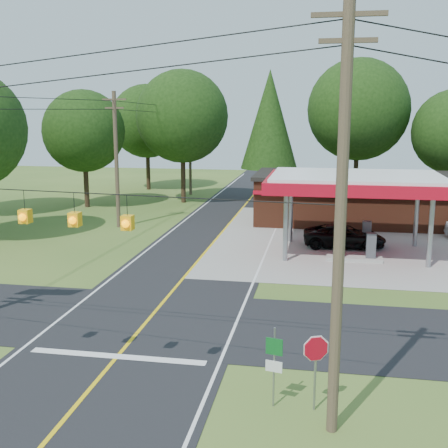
# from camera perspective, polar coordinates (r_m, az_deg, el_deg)

# --- Properties ---
(ground) EXTENTS (120.00, 120.00, 0.00)m
(ground) POSITION_cam_1_polar(r_m,az_deg,el_deg) (24.07, -7.73, -9.69)
(ground) COLOR #3C5F21
(ground) RESTS_ON ground
(main_highway) EXTENTS (8.00, 120.00, 0.02)m
(main_highway) POSITION_cam_1_polar(r_m,az_deg,el_deg) (24.07, -7.73, -9.67)
(main_highway) COLOR black
(main_highway) RESTS_ON ground
(cross_road) EXTENTS (70.00, 7.00, 0.02)m
(cross_road) POSITION_cam_1_polar(r_m,az_deg,el_deg) (24.07, -7.73, -9.66)
(cross_road) COLOR black
(cross_road) RESTS_ON ground
(lane_center_yellow) EXTENTS (0.15, 110.00, 0.00)m
(lane_center_yellow) POSITION_cam_1_polar(r_m,az_deg,el_deg) (24.06, -7.73, -9.64)
(lane_center_yellow) COLOR yellow
(lane_center_yellow) RESTS_ON main_highway
(gas_canopy) EXTENTS (10.60, 7.40, 4.88)m
(gas_canopy) POSITION_cam_1_polar(r_m,az_deg,el_deg) (34.67, 13.27, 3.93)
(gas_canopy) COLOR gray
(gas_canopy) RESTS_ON ground
(convenience_store) EXTENTS (16.40, 7.55, 3.80)m
(convenience_store) POSITION_cam_1_polar(r_m,az_deg,el_deg) (44.92, 13.75, 2.56)
(convenience_store) COLOR brown
(convenience_store) RESTS_ON ground
(utility_pole_near_right) EXTENTS (1.80, 0.30, 11.50)m
(utility_pole_near_right) POSITION_cam_1_polar(r_m,az_deg,el_deg) (14.59, 11.74, 0.56)
(utility_pole_near_right) COLOR #473828
(utility_pole_near_right) RESTS_ON ground
(utility_pole_far_left) EXTENTS (1.80, 0.30, 10.00)m
(utility_pole_far_left) POSITION_cam_1_polar(r_m,az_deg,el_deg) (42.24, -10.89, 6.62)
(utility_pole_far_left) COLOR #473828
(utility_pole_far_left) RESTS_ON ground
(utility_pole_north) EXTENTS (0.30, 0.30, 9.50)m
(utility_pole_north) POSITION_cam_1_polar(r_m,az_deg,el_deg) (58.06, -3.46, 7.65)
(utility_pole_north) COLOR #473828
(utility_pole_north) RESTS_ON ground
(overhead_beacons) EXTENTS (17.04, 2.04, 1.03)m
(overhead_beacons) POSITION_cam_1_polar(r_m,az_deg,el_deg) (17.48, -17.42, 2.90)
(overhead_beacons) COLOR black
(overhead_beacons) RESTS_ON ground
(treeline_backdrop) EXTENTS (70.27, 51.59, 13.30)m
(treeline_backdrop) POSITION_cam_1_polar(r_m,az_deg,el_deg) (45.77, 2.30, 10.05)
(treeline_backdrop) COLOR #332316
(treeline_backdrop) RESTS_ON ground
(suv_car) EXTENTS (5.35, 5.35, 1.44)m
(suv_car) POSITION_cam_1_polar(r_m,az_deg,el_deg) (36.73, 12.12, -1.23)
(suv_car) COLOR black
(suv_car) RESTS_ON ground
(octagonal_stop_sign) EXTENTS (0.76, 0.37, 2.34)m
(octagonal_stop_sign) POSITION_cam_1_polar(r_m,az_deg,el_deg) (16.81, 9.31, -12.99)
(octagonal_stop_sign) COLOR gray
(octagonal_stop_sign) RESTS_ON ground
(route_sign_post) EXTENTS (0.50, 0.14, 2.48)m
(route_sign_post) POSITION_cam_1_polar(r_m,az_deg,el_deg) (16.95, 5.11, -13.59)
(route_sign_post) COLOR gray
(route_sign_post) RESTS_ON ground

